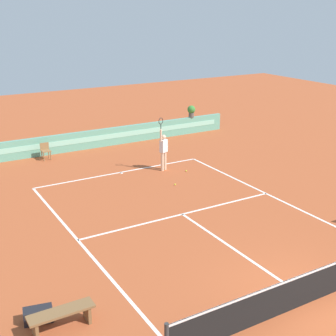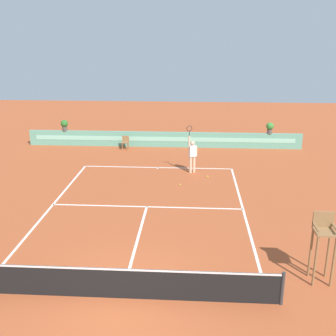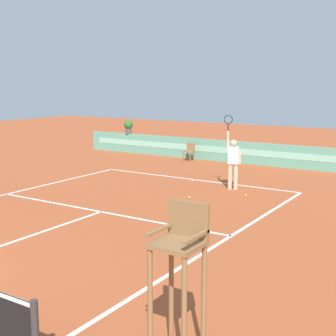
% 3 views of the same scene
% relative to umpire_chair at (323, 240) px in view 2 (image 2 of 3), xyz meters
% --- Properties ---
extents(ground_plane, '(60.00, 60.00, 0.00)m').
position_rel_umpire_chair_xyz_m(ground_plane, '(-5.77, 4.74, -1.34)').
color(ground_plane, '#A84C28').
extents(court_lines, '(8.32, 11.94, 0.01)m').
position_rel_umpire_chair_xyz_m(court_lines, '(-5.77, 5.45, -1.34)').
color(court_lines, white).
rests_on(court_lines, ground).
extents(net, '(8.92, 0.10, 1.00)m').
position_rel_umpire_chair_xyz_m(net, '(-5.77, -1.26, -0.83)').
color(net, '#333333').
rests_on(net, ground).
extents(back_wall_barrier, '(18.00, 0.21, 1.00)m').
position_rel_umpire_chair_xyz_m(back_wall_barrier, '(-5.77, 15.12, -0.84)').
color(back_wall_barrier, '#60A88E').
rests_on(back_wall_barrier, ground).
extents(umpire_chair, '(0.60, 0.60, 2.14)m').
position_rel_umpire_chair_xyz_m(umpire_chair, '(0.00, 0.00, 0.00)').
color(umpire_chair, olive).
rests_on(umpire_chair, ground).
extents(ball_kid_chair, '(0.44, 0.44, 0.85)m').
position_rel_umpire_chair_xyz_m(ball_kid_chair, '(-8.19, 14.39, -0.86)').
color(ball_kid_chair, olive).
rests_on(ball_kid_chair, ground).
extents(tennis_player, '(0.59, 0.34, 2.58)m').
position_rel_umpire_chair_xyz_m(tennis_player, '(-3.85, 9.90, -0.29)').
color(tennis_player, beige).
rests_on(tennis_player, ground).
extents(tennis_ball_near_baseline, '(0.07, 0.07, 0.07)m').
position_rel_umpire_chair_xyz_m(tennis_ball_near_baseline, '(-3.03, 9.18, -1.31)').
color(tennis_ball_near_baseline, '#CCE033').
rests_on(tennis_ball_near_baseline, ground).
extents(tennis_ball_mid_court, '(0.07, 0.07, 0.07)m').
position_rel_umpire_chair_xyz_m(tennis_ball_mid_court, '(-4.43, 7.89, -1.31)').
color(tennis_ball_mid_court, '#CCE033').
rests_on(tennis_ball_mid_court, ground).
extents(potted_plant_far_left, '(0.48, 0.48, 0.72)m').
position_rel_umpire_chair_xyz_m(potted_plant_far_left, '(-12.37, 15.13, 0.07)').
color(potted_plant_far_left, '#514C47').
rests_on(potted_plant_far_left, back_wall_barrier).
extents(potted_plant_far_right, '(0.48, 0.48, 0.72)m').
position_rel_umpire_chair_xyz_m(potted_plant_far_right, '(1.11, 15.13, 0.07)').
color(potted_plant_far_right, '#514C47').
rests_on(potted_plant_far_right, back_wall_barrier).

